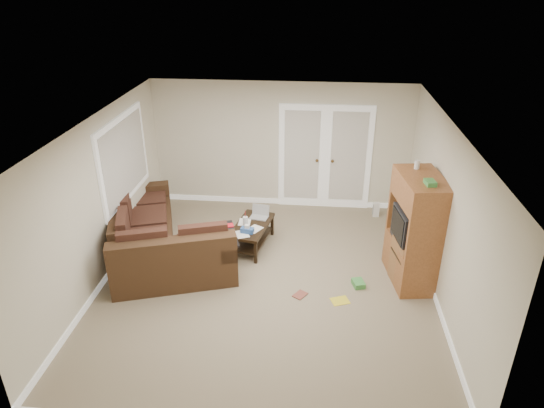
# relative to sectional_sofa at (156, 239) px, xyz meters

# --- Properties ---
(floor) EXTENTS (5.50, 5.50, 0.00)m
(floor) POSITION_rel_sectional_sofa_xyz_m (1.90, -0.50, -0.34)
(floor) COLOR gray
(floor) RESTS_ON ground
(ceiling) EXTENTS (5.00, 5.50, 0.02)m
(ceiling) POSITION_rel_sectional_sofa_xyz_m (1.90, -0.50, 2.16)
(ceiling) COLOR white
(ceiling) RESTS_ON wall_back
(wall_left) EXTENTS (0.02, 5.50, 2.50)m
(wall_left) POSITION_rel_sectional_sofa_xyz_m (-0.60, -0.50, 0.91)
(wall_left) COLOR beige
(wall_left) RESTS_ON floor
(wall_right) EXTENTS (0.02, 5.50, 2.50)m
(wall_right) POSITION_rel_sectional_sofa_xyz_m (4.40, -0.50, 0.91)
(wall_right) COLOR beige
(wall_right) RESTS_ON floor
(wall_back) EXTENTS (5.00, 0.02, 2.50)m
(wall_back) POSITION_rel_sectional_sofa_xyz_m (1.90, 2.25, 0.91)
(wall_back) COLOR beige
(wall_back) RESTS_ON floor
(wall_front) EXTENTS (5.00, 0.02, 2.50)m
(wall_front) POSITION_rel_sectional_sofa_xyz_m (1.90, -3.25, 0.91)
(wall_front) COLOR beige
(wall_front) RESTS_ON floor
(baseboards) EXTENTS (5.00, 5.50, 0.10)m
(baseboards) POSITION_rel_sectional_sofa_xyz_m (1.90, -0.50, -0.29)
(baseboards) COLOR white
(baseboards) RESTS_ON floor
(french_doors) EXTENTS (1.80, 0.05, 2.13)m
(french_doors) POSITION_rel_sectional_sofa_xyz_m (2.75, 2.21, 0.69)
(french_doors) COLOR white
(french_doors) RESTS_ON floor
(window_left) EXTENTS (0.05, 1.92, 1.42)m
(window_left) POSITION_rel_sectional_sofa_xyz_m (-0.57, 0.50, 1.21)
(window_left) COLOR white
(window_left) RESTS_ON wall_left
(sectional_sofa) EXTENTS (2.66, 2.99, 0.88)m
(sectional_sofa) POSITION_rel_sectional_sofa_xyz_m (0.00, 0.00, 0.00)
(sectional_sofa) COLOR #422B19
(sectional_sofa) RESTS_ON floor
(coffee_table) EXTENTS (0.71, 1.13, 0.72)m
(coffee_table) POSITION_rel_sectional_sofa_xyz_m (1.53, 0.51, -0.11)
(coffee_table) COLOR black
(coffee_table) RESTS_ON floor
(tv_armoire) EXTENTS (0.73, 1.14, 1.84)m
(tv_armoire) POSITION_rel_sectional_sofa_xyz_m (4.09, -0.22, 0.52)
(tv_armoire) COLOR brown
(tv_armoire) RESTS_ON floor
(side_cabinet) EXTENTS (0.64, 0.64, 1.17)m
(side_cabinet) POSITION_rel_sectional_sofa_xyz_m (4.10, -0.37, 0.08)
(side_cabinet) COLOR brown
(side_cabinet) RESTS_ON floor
(space_heater) EXTENTS (0.12, 0.10, 0.28)m
(space_heater) POSITION_rel_sectional_sofa_xyz_m (3.78, 1.86, -0.20)
(space_heater) COLOR white
(space_heater) RESTS_ON floor
(floor_magazine) EXTENTS (0.31, 0.28, 0.01)m
(floor_magazine) POSITION_rel_sectional_sofa_xyz_m (3.01, -0.91, -0.34)
(floor_magazine) COLOR yellow
(floor_magazine) RESTS_ON floor
(floor_greenbox) EXTENTS (0.21, 0.25, 0.09)m
(floor_greenbox) POSITION_rel_sectional_sofa_xyz_m (3.30, -0.51, -0.30)
(floor_greenbox) COLOR #418F41
(floor_greenbox) RESTS_ON floor
(floor_book) EXTENTS (0.24, 0.26, 0.02)m
(floor_book) POSITION_rel_sectional_sofa_xyz_m (2.36, -0.79, -0.34)
(floor_book) COLOR brown
(floor_book) RESTS_ON floor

